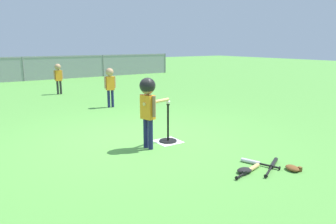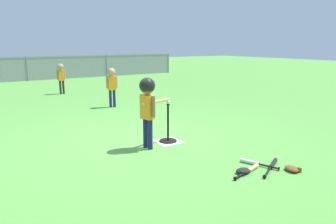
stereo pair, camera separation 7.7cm
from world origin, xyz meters
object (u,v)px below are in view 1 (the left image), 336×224
object	(u,v)px
glove_by_plate	(244,170)
batter_child	(148,99)
baseball_on_tee	(168,102)
spare_bat_silver	(255,162)
glove_near_bats	(293,168)
fielder_deep_center	(110,82)
fielder_near_left	(58,75)
spare_bat_black	(273,165)
spare_bat_wood	(251,169)
batting_tee	(168,136)

from	to	relation	value
glove_by_plate	batter_child	bearing A→B (deg)	108.92
baseball_on_tee	spare_bat_silver	world-z (taller)	baseball_on_tee
baseball_on_tee	glove_near_bats	xyz separation A→B (m)	(0.70, -2.09, -0.70)
spare_bat_silver	glove_by_plate	distance (m)	0.38
batter_child	fielder_deep_center	distance (m)	3.75
baseball_on_tee	glove_near_bats	bearing A→B (deg)	-71.43
batter_child	fielder_near_left	distance (m)	6.81
fielder_near_left	glove_by_plate	bearing A→B (deg)	-88.81
baseball_on_tee	spare_bat_silver	distance (m)	1.83
spare_bat_silver	glove_by_plate	bearing A→B (deg)	-159.63
fielder_deep_center	spare_bat_silver	world-z (taller)	fielder_deep_center
baseball_on_tee	spare_bat_black	distance (m)	2.05
baseball_on_tee	spare_bat_silver	size ratio (longest dim) A/B	0.13
spare_bat_silver	spare_bat_wood	bearing A→B (deg)	-149.33
fielder_near_left	spare_bat_silver	xyz separation A→B (m)	(0.54, -8.30, -0.65)
batting_tee	spare_bat_black	xyz separation A→B (m)	(0.59, -1.84, -0.08)
spare_bat_wood	glove_by_plate	bearing A→B (deg)	173.92
batting_tee	spare_bat_black	bearing A→B (deg)	-72.31
spare_bat_silver	spare_bat_wood	distance (m)	0.29
spare_bat_silver	glove_by_plate	world-z (taller)	glove_by_plate
batter_child	glove_near_bats	size ratio (longest dim) A/B	4.80
spare_bat_silver	spare_bat_black	world-z (taller)	same
spare_bat_wood	glove_near_bats	xyz separation A→B (m)	(0.51, -0.31, 0.01)
batting_tee	baseball_on_tee	distance (m)	0.62
batting_tee	spare_bat_silver	xyz separation A→B (m)	(0.44, -1.63, -0.08)
baseball_on_tee	batting_tee	bearing A→B (deg)	-90.00
fielder_deep_center	batting_tee	bearing A→B (deg)	-97.16
baseball_on_tee	spare_bat_black	world-z (taller)	baseball_on_tee
spare_bat_silver	baseball_on_tee	bearing A→B (deg)	105.00
baseball_on_tee	fielder_near_left	xyz separation A→B (m)	(-0.10, 6.66, -0.05)
batting_tee	spare_bat_wood	distance (m)	1.79
baseball_on_tee	fielder_deep_center	bearing A→B (deg)	82.84
fielder_deep_center	spare_bat_black	distance (m)	5.39
batting_tee	glove_near_bats	xyz separation A→B (m)	(0.70, -2.09, -0.08)
baseball_on_tee	glove_near_bats	size ratio (longest dim) A/B	0.30
batting_tee	glove_by_plate	world-z (taller)	batting_tee
spare_bat_silver	spare_bat_wood	world-z (taller)	same
batting_tee	fielder_deep_center	xyz separation A→B (m)	(0.44, 3.51, 0.59)
batting_tee	fielder_near_left	xyz separation A→B (m)	(-0.10, 6.66, 0.57)
spare_bat_wood	glove_near_bats	distance (m)	0.60
batter_child	fielder_near_left	bearing A→B (deg)	86.75
batter_child	spare_bat_wood	world-z (taller)	batter_child
glove_near_bats	glove_by_plate	bearing A→B (deg)	152.78
fielder_deep_center	glove_by_plate	distance (m)	5.33
fielder_near_left	baseball_on_tee	bearing A→B (deg)	-89.15
spare_bat_wood	spare_bat_black	world-z (taller)	same
fielder_deep_center	glove_near_bats	world-z (taller)	fielder_deep_center
batting_tee	batter_child	size ratio (longest dim) A/B	0.58
fielder_deep_center	spare_bat_black	size ratio (longest dim) A/B	1.64
spare_bat_silver	batting_tee	bearing A→B (deg)	105.00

